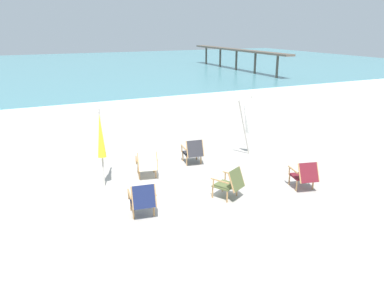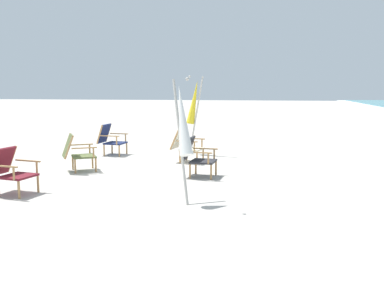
{
  "view_description": "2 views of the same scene",
  "coord_description": "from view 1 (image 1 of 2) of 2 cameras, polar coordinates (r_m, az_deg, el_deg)",
  "views": [
    {
      "loc": [
        -4.02,
        -8.58,
        4.17
      ],
      "look_at": [
        0.64,
        1.4,
        0.68
      ],
      "focal_mm": 35.0,
      "sensor_mm": 36.0,
      "label": 1
    },
    {
      "loc": [
        9.65,
        2.51,
        1.9
      ],
      "look_at": [
        -0.29,
        1.23,
        0.53
      ],
      "focal_mm": 42.0,
      "sensor_mm": 36.0,
      "label": 2
    }
  ],
  "objects": [
    {
      "name": "ground_plane",
      "position": [
        10.35,
        0.08,
        -6.19
      ],
      "size": [
        80.0,
        80.0,
        0.0
      ],
      "primitive_type": "plane",
      "color": "#B2AAA0"
    },
    {
      "name": "sea",
      "position": [
        41.54,
        -19.72,
        10.89
      ],
      "size": [
        80.0,
        40.0,
        0.1
      ],
      "primitive_type": "cube",
      "color": "teal",
      "rests_on": "ground"
    },
    {
      "name": "surf_band",
      "position": [
        21.63,
        -13.92,
        6.03
      ],
      "size": [
        80.0,
        1.1,
        0.06
      ],
      "primitive_type": "cube",
      "color": "white",
      "rests_on": "ground"
    },
    {
      "name": "beach_chair_front_right",
      "position": [
        8.62,
        -7.51,
        -8.31
      ],
      "size": [
        0.67,
        0.75,
        0.82
      ],
      "color": "#19234C",
      "rests_on": "ground"
    },
    {
      "name": "beach_chair_back_right",
      "position": [
        10.72,
        -6.86,
        -3.0
      ],
      "size": [
        0.71,
        0.82,
        0.8
      ],
      "color": "beige",
      "rests_on": "ground"
    },
    {
      "name": "beach_chair_far_center",
      "position": [
        11.69,
        0.19,
        -1.08
      ],
      "size": [
        0.66,
        0.75,
        0.81
      ],
      "color": "#28282D",
      "rests_on": "ground"
    },
    {
      "name": "beach_chair_mid_center",
      "position": [
        9.44,
        5.83,
        -5.87
      ],
      "size": [
        0.83,
        0.87,
        0.81
      ],
      "color": "#515B33",
      "rests_on": "ground"
    },
    {
      "name": "beach_chair_front_left",
      "position": [
        10.32,
        16.8,
        -4.49
      ],
      "size": [
        0.72,
        0.83,
        0.8
      ],
      "color": "maroon",
      "rests_on": "ground"
    },
    {
      "name": "umbrella_furled_yellow",
      "position": [
        10.18,
        -13.73,
        1.11
      ],
      "size": [
        0.3,
        0.49,
        2.1
      ],
      "color": "#B7B2A8",
      "rests_on": "ground"
    },
    {
      "name": "umbrella_furled_white",
      "position": [
        12.37,
        8.3,
        3.97
      ],
      "size": [
        0.82,
        0.48,
        1.99
      ],
      "color": "#B7B2A8",
      "rests_on": "ground"
    },
    {
      "name": "pier_distant",
      "position": [
        36.81,
        6.81,
        13.84
      ],
      "size": [
        0.9,
        15.78,
        2.07
      ],
      "color": "brown",
      "rests_on": "ground"
    }
  ]
}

